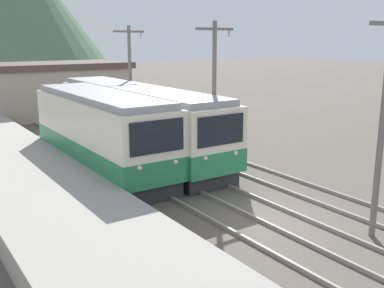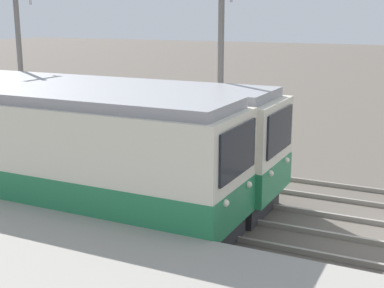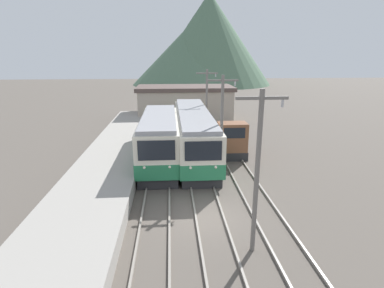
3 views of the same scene
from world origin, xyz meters
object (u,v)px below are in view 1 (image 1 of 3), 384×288
shunting_locomotive (183,127)px  catenary_mast_far (130,79)px  commuter_train_center (136,124)px  commuter_train_left (102,136)px  catenary_mast_near (383,120)px  catenary_mast_mid (214,92)px

shunting_locomotive → catenary_mast_far: 4.68m
commuter_train_center → commuter_train_left: bearing=-144.0°
commuter_train_left → catenary_mast_far: 7.34m
commuter_train_center → catenary_mast_far: catenary_mast_far is taller
commuter_train_left → catenary_mast_far: (4.31, 5.58, 2.03)m
shunting_locomotive → catenary_mast_near: (-1.49, -13.36, 2.58)m
commuter_train_center → shunting_locomotive: (3.00, -0.06, -0.52)m
commuter_train_center → catenary_mast_mid: bearing=-73.0°
catenary_mast_mid → shunting_locomotive: bearing=73.0°
commuter_train_center → catenary_mast_mid: (1.51, -4.94, 2.05)m
commuter_train_left → commuter_train_center: size_ratio=0.70×
shunting_locomotive → commuter_train_center: bearing=178.9°
commuter_train_center → shunting_locomotive: commuter_train_center is taller
shunting_locomotive → catenary_mast_mid: bearing=-107.0°
commuter_train_center → shunting_locomotive: 3.05m
catenary_mast_near → catenary_mast_mid: bearing=90.0°
commuter_train_left → commuter_train_center: bearing=36.0°
commuter_train_left → shunting_locomotive: (5.80, 1.98, -0.55)m
commuter_train_center → shunting_locomotive: size_ratio=3.06×
catenary_mast_near → commuter_train_center: bearing=96.4°
commuter_train_left → catenary_mast_near: catenary_mast_near is taller
shunting_locomotive → catenary_mast_near: size_ratio=0.71×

